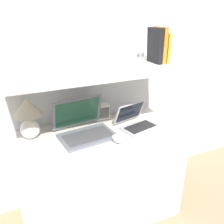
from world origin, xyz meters
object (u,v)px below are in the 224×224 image
at_px(laptop_large, 84,128).
at_px(router_box, 102,112).
at_px(computer_mouse, 117,139).
at_px(book_black, 155,46).
at_px(table_lamp, 28,115).
at_px(book_orange, 159,45).
at_px(book_yellow, 163,48).
at_px(laptop_small, 136,122).

relative_size(laptop_large, router_box, 3.12).
height_order(computer_mouse, router_box, router_box).
bearing_deg(computer_mouse, book_black, 29.08).
height_order(table_lamp, router_box, table_lamp).
relative_size(table_lamp, book_black, 1.15).
xyz_separation_m(book_orange, book_black, (-0.04, 0.00, -0.00)).
distance_m(computer_mouse, book_orange, 0.76).
bearing_deg(router_box, book_yellow, -18.98).
relative_size(router_box, book_black, 0.52).
relative_size(computer_mouse, book_black, 0.46).
xyz_separation_m(laptop_large, computer_mouse, (0.17, -0.19, -0.03)).
bearing_deg(laptop_small, book_black, 26.63).
distance_m(laptop_small, computer_mouse, 0.26).
bearing_deg(table_lamp, book_yellow, -4.18).
bearing_deg(table_lamp, computer_mouse, -29.92).
bearing_deg(router_box, laptop_large, -138.28).
bearing_deg(book_yellow, table_lamp, 175.82).
bearing_deg(book_black, book_yellow, 0.00).
height_order(laptop_large, router_box, laptop_large).
bearing_deg(laptop_small, computer_mouse, -148.97).
height_order(laptop_small, router_box, laptop_small).
height_order(laptop_small, computer_mouse, laptop_small).
height_order(table_lamp, laptop_small, table_lamp).
bearing_deg(book_orange, computer_mouse, -153.11).
height_order(laptop_small, book_orange, book_orange).
relative_size(table_lamp, laptop_small, 0.94).
distance_m(computer_mouse, book_black, 0.74).
xyz_separation_m(laptop_large, laptop_small, (0.40, -0.05, -0.01)).
bearing_deg(laptop_large, table_lamp, 161.84).
bearing_deg(laptop_large, book_yellow, 3.67).
distance_m(laptop_large, book_black, 0.79).
relative_size(table_lamp, router_box, 2.23).
bearing_deg(laptop_small, book_yellow, 19.76).
distance_m(laptop_large, computer_mouse, 0.26).
bearing_deg(laptop_large, computer_mouse, -47.31).
distance_m(router_box, book_black, 0.66).
xyz_separation_m(router_box, book_black, (0.37, -0.15, 0.52)).
bearing_deg(book_orange, laptop_large, -176.13).
bearing_deg(laptop_large, book_black, 4.13).
height_order(computer_mouse, book_orange, book_orange).
xyz_separation_m(table_lamp, book_orange, (0.98, -0.07, 0.41)).
bearing_deg(book_black, router_box, 157.55).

